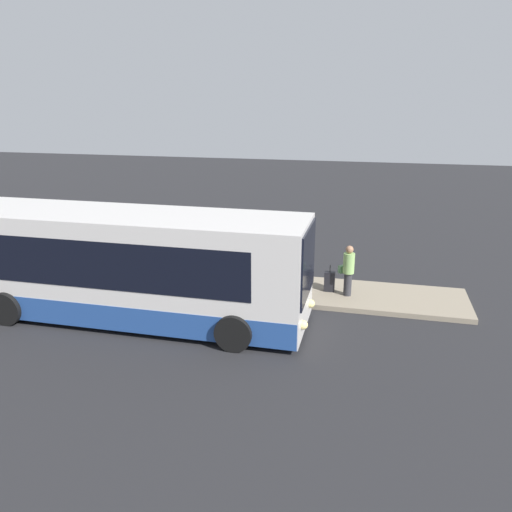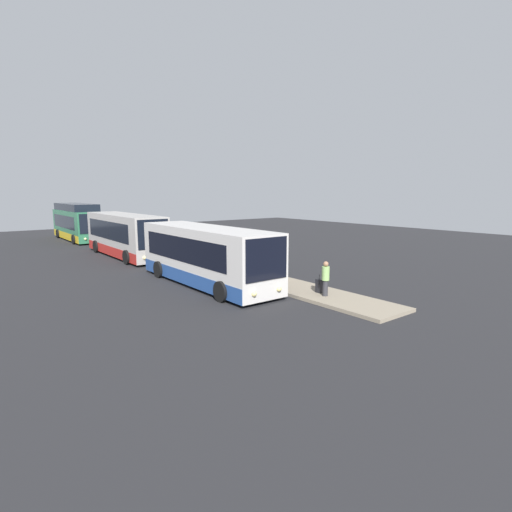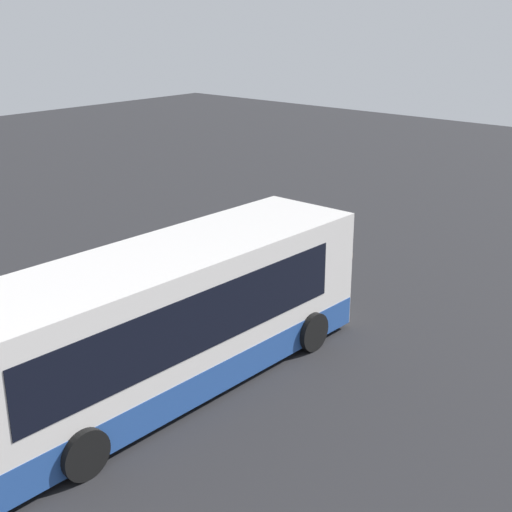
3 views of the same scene
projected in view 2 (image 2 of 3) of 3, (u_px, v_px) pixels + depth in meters
name	position (u px, v px, depth m)	size (l,w,h in m)	color
ground	(206.00, 283.00, 21.79)	(80.00, 80.00, 0.00)	#232326
platform	(247.00, 275.00, 23.50)	(20.00, 2.49, 0.16)	gray
bus_lead	(206.00, 256.00, 21.27)	(10.29, 2.87, 3.08)	silver
bus_second	(125.00, 235.00, 30.63)	(10.80, 2.73, 3.23)	#B2ADA8
bus_third	(78.00, 223.00, 41.10)	(10.25, 2.87, 3.72)	#2D704C
passenger_boarding	(274.00, 265.00, 20.88)	(0.65, 0.56, 1.80)	gray
passenger_waiting	(262.00, 264.00, 21.92)	(0.64, 0.68, 1.57)	silver
passenger_with_bags	(326.00, 277.00, 18.33)	(0.58, 0.60, 1.62)	#2D2D33
suitcase	(319.00, 286.00, 18.99)	(0.33, 0.19, 0.89)	black
sign_post	(244.00, 251.00, 22.57)	(0.10, 0.62, 2.34)	#4C4C51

